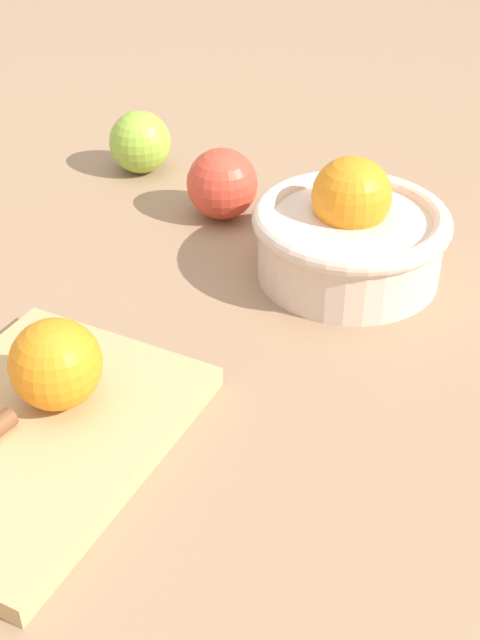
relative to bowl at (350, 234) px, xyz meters
The scene contains 6 objects.
ground_plane 0.23m from the bowl, 37.83° to the right, with size 2.40×2.40×0.00m, color #997556.
bowl is the anchor object (origin of this frame).
cutting_board 0.34m from the bowl, 16.24° to the right, with size 0.24×0.18×0.02m, color tan.
orange_on_board 0.30m from the bowl, 18.10° to the right, with size 0.07×0.07×0.07m, color orange.
apple_mid_left 0.16m from the bowl, 102.63° to the right, with size 0.07×0.07×0.07m, color #D6422D.
apple_front_left 0.30m from the bowl, 105.06° to the right, with size 0.07×0.07×0.07m, color #8EB738.
Camera 1 is at (0.45, 0.40, 0.42)m, focal length 47.86 mm.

